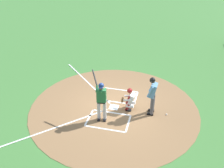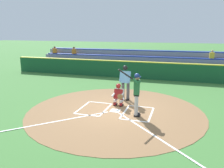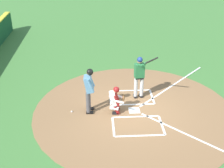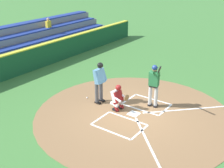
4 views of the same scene
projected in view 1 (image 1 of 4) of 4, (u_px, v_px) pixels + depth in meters
name	position (u px, v px, depth m)	size (l,w,h in m)	color
ground_plane	(114.00, 107.00, 12.05)	(120.00, 120.00, 0.00)	#427A38
dirt_circle	(114.00, 107.00, 12.05)	(8.00, 8.00, 0.01)	olive
home_plate_and_chalk	(96.00, 105.00, 12.22)	(7.93, 4.91, 0.01)	white
batter	(101.00, 99.00, 10.70)	(0.88, 0.82, 2.13)	#BCBCBC
catcher	(130.00, 99.00, 11.63)	(0.59, 0.65, 1.13)	black
plate_umpire	(153.00, 93.00, 11.12)	(0.59, 0.43, 1.86)	#4C4C51
baseball	(166.00, 114.00, 11.50)	(0.07, 0.07, 0.07)	white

